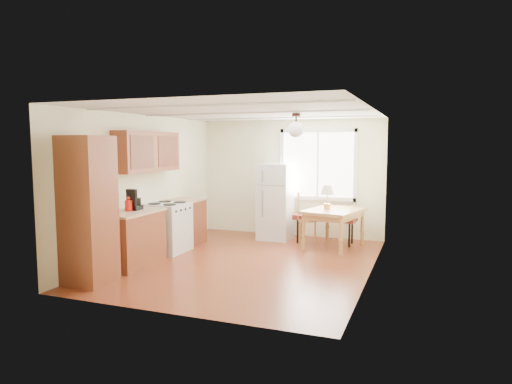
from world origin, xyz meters
The scene contains 11 objects.
room_shell centered at (0.00, 0.00, 1.25)m, with size 4.60×5.60×2.62m.
kitchen_run centered at (-1.72, -0.63, 0.84)m, with size 0.65×3.40×2.20m.
window_unit centered at (0.60, 2.47, 1.55)m, with size 1.64×0.05×1.51m.
pendant_light centered at (0.70, 0.40, 2.24)m, with size 0.26×0.26×0.40m.
refrigerator centered at (-0.17, 1.98, 0.79)m, with size 0.65×0.68×1.57m.
bench centered at (0.89, 1.91, 0.50)m, with size 1.25×0.54×0.57m.
dining_table centered at (1.13, 1.60, 0.64)m, with size 1.14×1.36×0.74m.
chair centered at (0.44, 1.88, 0.59)m, with size 0.48×0.48×1.03m.
table_lamp centered at (0.99, 1.62, 1.08)m, with size 0.26×0.26×0.46m.
coffee_maker centered at (-1.72, -0.73, 1.03)m, with size 0.18×0.24×0.35m.
kettle centered at (-1.75, -0.85, 1.00)m, with size 0.12×0.12×0.24m.
Camera 1 is at (2.77, -6.97, 1.98)m, focal length 32.00 mm.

